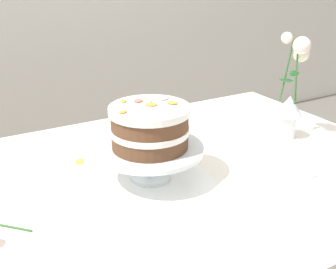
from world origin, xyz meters
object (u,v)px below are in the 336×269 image
object	(u,v)px
cake_stand	(150,152)
layer_cake	(150,127)
flower_vase	(292,94)
dining_table	(184,201)

from	to	relation	value
cake_stand	layer_cake	bearing A→B (deg)	67.31
flower_vase	cake_stand	bearing A→B (deg)	-176.28
layer_cake	flower_vase	xyz separation A→B (m)	(0.55, 0.04, -0.00)
dining_table	flower_vase	xyz separation A→B (m)	(0.45, 0.05, 0.25)
cake_stand	layer_cake	xyz separation A→B (m)	(0.00, 0.00, 0.07)
layer_cake	flower_vase	distance (m)	0.55
cake_stand	flower_vase	distance (m)	0.55
dining_table	flower_vase	world-z (taller)	flower_vase
dining_table	cake_stand	distance (m)	0.20
dining_table	flower_vase	bearing A→B (deg)	6.75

